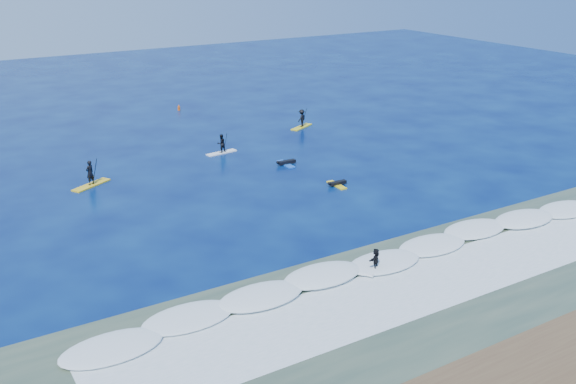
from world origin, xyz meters
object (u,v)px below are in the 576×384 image
prone_paddler_near (337,184)px  marker_buoy (179,108)px  sup_paddler_left (90,177)px  wave_surfer (376,260)px  sup_paddler_center (221,145)px  sup_paddler_right (302,119)px  prone_paddler_far (286,163)px

prone_paddler_near → marker_buoy: size_ratio=2.95×
sup_paddler_left → wave_surfer: (9.91, -22.57, 0.02)m
sup_paddler_center → sup_paddler_right: 11.55m
sup_paddler_right → sup_paddler_left: bearing=167.8°
prone_paddler_far → prone_paddler_near: bearing=-172.0°
sup_paddler_left → sup_paddler_center: bearing=-18.2°
sup_paddler_right → marker_buoy: sup_paddler_right is taller
wave_surfer → sup_paddler_center: bearing=56.9°
sup_paddler_right → wave_surfer: bearing=-142.1°
sup_paddler_left → sup_paddler_right: (23.17, 6.31, 0.11)m
sup_paddler_center → sup_paddler_left: bearing=-176.1°
wave_surfer → marker_buoy: (5.27, 42.32, -0.45)m
sup_paddler_center → prone_paddler_far: sup_paddler_center is taller
prone_paddler_near → prone_paddler_far: 6.49m
sup_paddler_center → marker_buoy: (2.91, 17.29, -0.44)m
sup_paddler_right → wave_surfer: size_ratio=1.69×
sup_paddler_right → wave_surfer: sup_paddler_right is taller
prone_paddler_far → wave_surfer: 20.05m
sup_paddler_left → marker_buoy: (15.18, 19.75, -0.43)m
prone_paddler_far → wave_surfer: wave_surfer is taller
sup_paddler_center → prone_paddler_far: size_ratio=1.28×
sup_paddler_right → marker_buoy: (-7.98, 13.44, -0.54)m
sup_paddler_left → prone_paddler_near: size_ratio=1.60×
sup_paddler_left → sup_paddler_center: sup_paddler_left is taller
sup_paddler_center → marker_buoy: bearing=73.0°
prone_paddler_far → wave_surfer: size_ratio=1.25×
sup_paddler_left → prone_paddler_far: 15.89m
prone_paddler_near → marker_buoy: 29.55m
sup_paddler_center → sup_paddler_right: bearing=12.0°
sup_paddler_center → wave_surfer: size_ratio=1.60×
sup_paddler_right → prone_paddler_near: (-6.90, -16.09, -0.70)m
sup_paddler_center → wave_surfer: (-2.37, -25.03, 0.00)m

